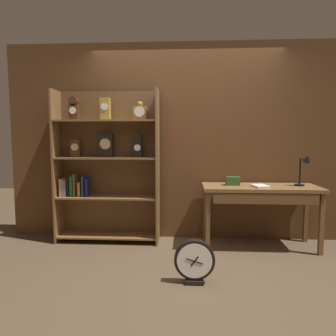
# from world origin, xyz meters

# --- Properties ---
(ground_plane) EXTENTS (10.00, 10.00, 0.00)m
(ground_plane) POSITION_xyz_m (0.00, 0.00, 0.00)
(ground_plane) COLOR brown
(back_wood_panel) EXTENTS (4.80, 0.05, 2.60)m
(back_wood_panel) POSITION_xyz_m (0.00, 1.25, 1.30)
(back_wood_panel) COLOR brown
(back_wood_panel) RESTS_ON ground
(bookshelf) EXTENTS (1.33, 0.32, 1.96)m
(bookshelf) POSITION_xyz_m (-1.04, 1.04, 1.00)
(bookshelf) COLOR brown
(bookshelf) RESTS_ON ground
(workbench) EXTENTS (1.40, 0.56, 0.77)m
(workbench) POSITION_xyz_m (0.92, 0.88, 0.68)
(workbench) COLOR brown
(workbench) RESTS_ON ground
(desk_lamp) EXTENTS (0.18, 0.18, 0.40)m
(desk_lamp) POSITION_xyz_m (1.44, 0.91, 1.02)
(desk_lamp) COLOR black
(desk_lamp) RESTS_ON workbench
(toolbox_small) EXTENTS (0.17, 0.11, 0.10)m
(toolbox_small) POSITION_xyz_m (0.58, 0.95, 0.82)
(toolbox_small) COLOR #2D5123
(toolbox_small) RESTS_ON workbench
(open_repair_manual) EXTENTS (0.21, 0.25, 0.02)m
(open_repair_manual) POSITION_xyz_m (0.89, 0.81, 0.78)
(open_repair_manual) COLOR silver
(open_repair_manual) RESTS_ON workbench
(round_clock_large) EXTENTS (0.38, 0.11, 0.42)m
(round_clock_large) POSITION_xyz_m (0.09, -0.11, 0.21)
(round_clock_large) COLOR black
(round_clock_large) RESTS_ON ground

